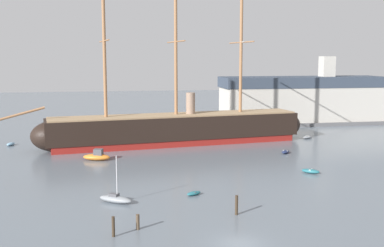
# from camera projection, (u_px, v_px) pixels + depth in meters

# --- Properties ---
(ground_plane) EXTENTS (400.00, 400.00, 0.00)m
(ground_plane) POSITION_uv_depth(u_px,v_px,m) (240.00, 244.00, 43.06)
(ground_plane) COLOR slate
(tall_ship) EXTENTS (58.46, 15.40, 28.20)m
(tall_ship) POSITION_uv_depth(u_px,v_px,m) (176.00, 128.00, 92.13)
(tall_ship) COLOR maroon
(tall_ship) RESTS_ON ground
(sailboat_foreground_left) EXTENTS (4.25, 3.49, 5.57)m
(sailboat_foreground_left) POSITION_uv_depth(u_px,v_px,m) (116.00, 199.00, 55.21)
(sailboat_foreground_left) COLOR gray
(sailboat_foreground_left) RESTS_ON ground
(dinghy_near_centre) EXTENTS (2.17, 1.71, 0.47)m
(dinghy_near_centre) POSITION_uv_depth(u_px,v_px,m) (194.00, 193.00, 58.25)
(dinghy_near_centre) COLOR #236670
(dinghy_near_centre) RESTS_ON ground
(dinghy_mid_right) EXTENTS (2.72, 2.63, 0.62)m
(dinghy_mid_right) POSITION_uv_depth(u_px,v_px,m) (311.00, 171.00, 69.24)
(dinghy_mid_right) COLOR #236670
(dinghy_mid_right) RESTS_ON ground
(motorboat_alongside_bow) EXTENTS (4.81, 3.04, 1.88)m
(motorboat_alongside_bow) POSITION_uv_depth(u_px,v_px,m) (97.00, 156.00, 77.94)
(motorboat_alongside_bow) COLOR orange
(motorboat_alongside_bow) RESTS_ON ground
(dinghy_alongside_stern) EXTENTS (2.37, 2.48, 0.57)m
(dinghy_alongside_stern) POSITION_uv_depth(u_px,v_px,m) (285.00, 152.00, 83.51)
(dinghy_alongside_stern) COLOR #1E284C
(dinghy_alongside_stern) RESTS_ON ground
(dinghy_far_left) EXTENTS (1.72, 2.58, 0.56)m
(dinghy_far_left) POSITION_uv_depth(u_px,v_px,m) (11.00, 144.00, 91.06)
(dinghy_far_left) COLOR #7FB2D6
(dinghy_far_left) RESTS_ON ground
(dinghy_far_right) EXTENTS (2.79, 2.10, 0.61)m
(dinghy_far_right) POSITION_uv_depth(u_px,v_px,m) (307.00, 137.00, 98.82)
(dinghy_far_right) COLOR gray
(dinghy_far_right) RESTS_ON ground
(dinghy_distant_centre) EXTENTS (1.94, 2.00, 0.46)m
(dinghy_distant_centre) POSITION_uv_depth(u_px,v_px,m) (179.00, 130.00, 108.60)
(dinghy_distant_centre) COLOR #236670
(dinghy_distant_centre) RESTS_ON ground
(mooring_piling_nearest) EXTENTS (0.33, 0.33, 2.11)m
(mooring_piling_nearest) POSITION_uv_depth(u_px,v_px,m) (237.00, 205.00, 50.93)
(mooring_piling_nearest) COLOR #382B1E
(mooring_piling_nearest) RESTS_ON ground
(mooring_piling_left_pair) EXTENTS (0.35, 0.35, 1.53)m
(mooring_piling_left_pair) POSITION_uv_depth(u_px,v_px,m) (138.00, 222.00, 46.57)
(mooring_piling_left_pair) COLOR #4C3D2D
(mooring_piling_left_pair) RESTS_ON ground
(mooring_piling_right_pair) EXTENTS (0.29, 0.29, 1.95)m
(mooring_piling_right_pair) POSITION_uv_depth(u_px,v_px,m) (113.00, 227.00, 44.68)
(mooring_piling_right_pair) COLOR #382B1E
(mooring_piling_right_pair) RESTS_ON ground
(dockside_warehouse_right) EXTENTS (44.62, 12.98, 16.93)m
(dockside_warehouse_right) POSITION_uv_depth(u_px,v_px,m) (302.00, 100.00, 120.91)
(dockside_warehouse_right) COLOR #565659
(dockside_warehouse_right) RESTS_ON ground
(seagull_in_flight) EXTENTS (0.58, 1.00, 0.13)m
(seagull_in_flight) POSITION_uv_depth(u_px,v_px,m) (243.00, 42.00, 60.87)
(seagull_in_flight) COLOR silver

